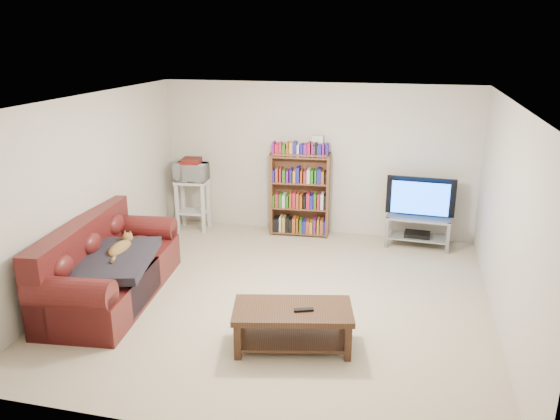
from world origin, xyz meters
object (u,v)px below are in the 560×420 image
(coffee_table, at_px, (293,320))
(bookshelf, at_px, (300,193))
(sofa, at_px, (105,271))
(tv_stand, at_px, (418,226))

(coffee_table, height_order, bookshelf, bookshelf)
(coffee_table, bearing_deg, sofa, 154.55)
(sofa, distance_m, bookshelf, 3.33)
(sofa, bearing_deg, coffee_table, -19.26)
(coffee_table, bearing_deg, tv_stand, 56.37)
(tv_stand, bearing_deg, coffee_table, -108.21)
(tv_stand, relative_size, bookshelf, 0.72)
(coffee_table, distance_m, tv_stand, 3.44)
(tv_stand, distance_m, bookshelf, 1.89)
(sofa, xyz_separation_m, coffee_table, (2.46, -0.58, -0.03))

